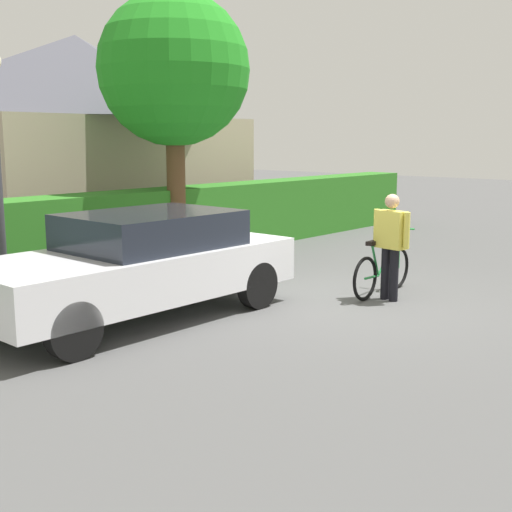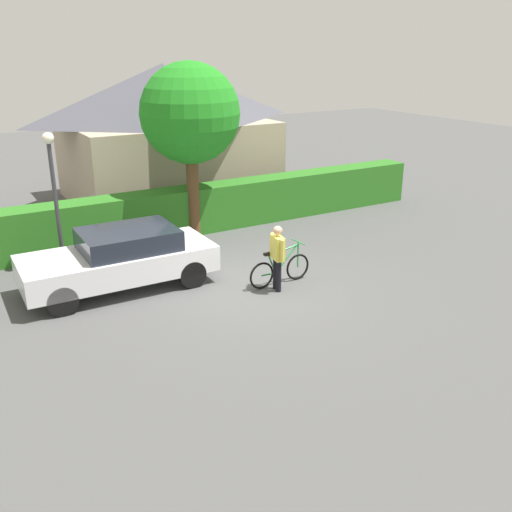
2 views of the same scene
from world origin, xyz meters
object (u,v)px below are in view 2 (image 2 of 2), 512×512
Objects in this scene: bicycle at (280,269)px; tree_kerbside at (190,114)px; street_lamp at (53,182)px; parked_car_near at (121,258)px; person_rider at (277,254)px.

tree_kerbside is (-0.24, 4.35, 3.20)m from bicycle.
bicycle is 0.49× the size of street_lamp.
street_lamp is 0.70× the size of tree_kerbside.
parked_car_near is 2.59× the size of bicycle.
person_rider is (3.05, -1.98, 0.16)m from parked_car_near.
bicycle is 0.65m from person_rider.
street_lamp is (-0.97, 1.72, 1.57)m from parked_car_near.
parked_car_near is 3.74m from bicycle.
parked_car_near is 2.80× the size of person_rider.
bicycle is 0.34× the size of tree_kerbside.
street_lamp is 4.32m from tree_kerbside.
street_lamp reaches higher than bicycle.
tree_kerbside is (3.06, 2.65, 2.82)m from parked_car_near.
person_rider is at bearing -32.96° from parked_car_near.
street_lamp is (-4.28, 3.43, 1.94)m from bicycle.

